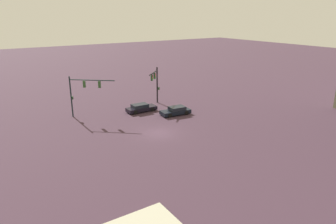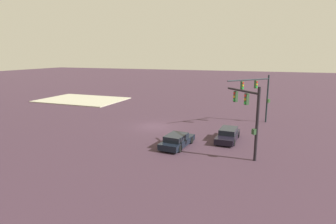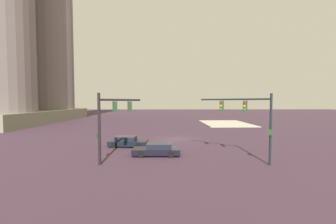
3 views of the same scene
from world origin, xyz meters
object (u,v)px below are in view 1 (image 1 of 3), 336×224
at_px(traffic_signal_opposite_side, 156,81).
at_px(sedan_car_approaching, 141,108).
at_px(traffic_signal_near_corner, 82,89).
at_px(sedan_car_waiting_far, 176,111).

xyz_separation_m(traffic_signal_opposite_side, sedan_car_approaching, (2.25, -3.99, -3.35)).
distance_m(traffic_signal_near_corner, sedan_car_waiting_far, 13.79).
relative_size(sedan_car_approaching, sedan_car_waiting_far, 1.01).
xyz_separation_m(sedan_car_approaching, sedan_car_waiting_far, (4.13, 3.62, 0.00)).
bearing_deg(sedan_car_waiting_far, traffic_signal_near_corner, -22.61).
xyz_separation_m(traffic_signal_near_corner, sedan_car_approaching, (2.13, 8.12, -3.60)).
distance_m(traffic_signal_opposite_side, sedan_car_waiting_far, 7.21).
bearing_deg(sedan_car_approaching, traffic_signal_opposite_side, 30.61).
relative_size(traffic_signal_near_corner, traffic_signal_opposite_side, 0.99).
bearing_deg(sedan_car_waiting_far, sedan_car_approaching, -43.30).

